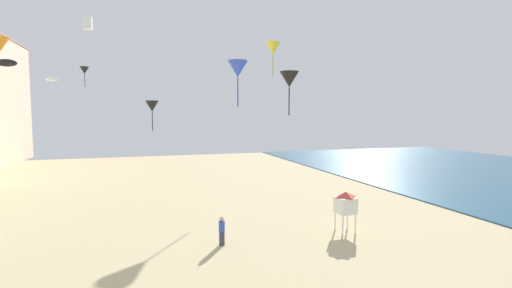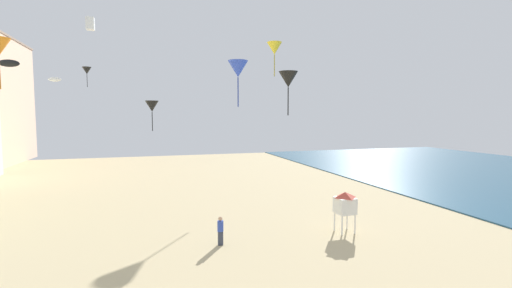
# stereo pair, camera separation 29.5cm
# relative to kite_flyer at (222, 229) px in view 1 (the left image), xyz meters

# --- Properties ---
(kite_flyer) EXTENTS (0.34, 0.34, 1.64)m
(kite_flyer) POSITION_rel_kite_flyer_xyz_m (0.00, 0.00, 0.00)
(kite_flyer) COLOR #383D4C
(kite_flyer) RESTS_ON ground
(lifeguard_stand) EXTENTS (1.10, 1.10, 2.55)m
(lifeguard_stand) POSITION_rel_kite_flyer_xyz_m (7.86, -0.12, 0.92)
(lifeguard_stand) COLOR white
(lifeguard_stand) RESTS_ON ground
(kite_white_parafoil) EXTENTS (1.31, 0.36, 0.51)m
(kite_white_parafoil) POSITION_rel_kite_flyer_xyz_m (-13.42, 24.51, 10.37)
(kite_white_parafoil) COLOR white
(kite_yellow_delta) EXTENTS (1.70, 1.70, 3.85)m
(kite_yellow_delta) POSITION_rel_kite_flyer_xyz_m (10.21, 19.11, 14.02)
(kite_yellow_delta) COLOR yellow
(kite_black_delta) EXTENTS (1.13, 1.13, 2.56)m
(kite_black_delta) POSITION_rel_kite_flyer_xyz_m (4.16, 0.29, 8.47)
(kite_black_delta) COLOR black
(kite_black_parafoil) EXTENTS (1.68, 0.47, 0.65)m
(kite_black_parafoil) POSITION_rel_kite_flyer_xyz_m (-15.28, 17.07, 10.95)
(kite_black_parafoil) COLOR black
(kite_white_box) EXTENTS (0.88, 0.88, 1.38)m
(kite_white_box) POSITION_rel_kite_flyer_xyz_m (-9.78, 25.39, 16.81)
(kite_white_box) COLOR white
(kite_black_delta_2) EXTENTS (0.89, 0.89, 2.03)m
(kite_black_delta_2) POSITION_rel_kite_flyer_xyz_m (-3.47, 5.57, 6.99)
(kite_black_delta_2) COLOR black
(kite_blue_delta) EXTENTS (1.57, 1.57, 3.56)m
(kite_blue_delta) POSITION_rel_kite_flyer_xyz_m (3.02, 7.75, 9.98)
(kite_blue_delta) COLOR blue
(kite_black_delta_3) EXTENTS (1.00, 1.00, 2.26)m
(kite_black_delta_3) POSITION_rel_kite_flyer_xyz_m (-10.31, 25.29, 11.51)
(kite_black_delta_3) COLOR black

